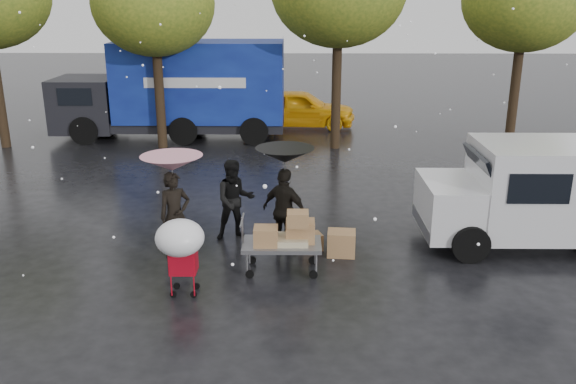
{
  "coord_description": "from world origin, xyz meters",
  "views": [
    {
      "loc": [
        1.14,
        -10.62,
        5.12
      ],
      "look_at": [
        0.99,
        1.0,
        1.31
      ],
      "focal_mm": 38.0,
      "sensor_mm": 36.0,
      "label": 1
    }
  ],
  "objects_px": {
    "blue_truck": "(178,90)",
    "yellow_taxi": "(299,108)",
    "person_pink": "(175,215)",
    "vendor_cart": "(286,236)",
    "shopping_cart": "(180,242)",
    "person_black": "(285,211)",
    "white_van": "(548,192)"
  },
  "relations": [
    {
      "from": "person_pink",
      "to": "blue_truck",
      "type": "relative_size",
      "value": 0.21
    },
    {
      "from": "shopping_cart",
      "to": "person_pink",
      "type": "bearing_deg",
      "value": 103.95
    },
    {
      "from": "white_van",
      "to": "blue_truck",
      "type": "distance_m",
      "value": 13.85
    },
    {
      "from": "vendor_cart",
      "to": "yellow_taxi",
      "type": "height_order",
      "value": "yellow_taxi"
    },
    {
      "from": "shopping_cart",
      "to": "blue_truck",
      "type": "distance_m",
      "value": 12.74
    },
    {
      "from": "vendor_cart",
      "to": "white_van",
      "type": "relative_size",
      "value": 0.31
    },
    {
      "from": "blue_truck",
      "to": "yellow_taxi",
      "type": "height_order",
      "value": "blue_truck"
    },
    {
      "from": "person_black",
      "to": "person_pink",
      "type": "bearing_deg",
      "value": 39.29
    },
    {
      "from": "person_black",
      "to": "yellow_taxi",
      "type": "xyz_separation_m",
      "value": [
        0.33,
        12.41,
        -0.14
      ]
    },
    {
      "from": "white_van",
      "to": "yellow_taxi",
      "type": "xyz_separation_m",
      "value": [
        -5.18,
        11.89,
        -0.41
      ]
    },
    {
      "from": "person_pink",
      "to": "yellow_taxi",
      "type": "bearing_deg",
      "value": 47.05
    },
    {
      "from": "vendor_cart",
      "to": "shopping_cart",
      "type": "xyz_separation_m",
      "value": [
        -1.8,
        -1.1,
        0.34
      ]
    },
    {
      "from": "person_pink",
      "to": "vendor_cart",
      "type": "height_order",
      "value": "person_pink"
    },
    {
      "from": "yellow_taxi",
      "to": "person_black",
      "type": "bearing_deg",
      "value": -177.14
    },
    {
      "from": "person_pink",
      "to": "blue_truck",
      "type": "xyz_separation_m",
      "value": [
        -1.89,
        10.75,
        0.87
      ]
    },
    {
      "from": "person_black",
      "to": "white_van",
      "type": "height_order",
      "value": "white_van"
    },
    {
      "from": "person_black",
      "to": "shopping_cart",
      "type": "bearing_deg",
      "value": 81.53
    },
    {
      "from": "shopping_cart",
      "to": "white_van",
      "type": "bearing_deg",
      "value": 19.3
    },
    {
      "from": "person_black",
      "to": "white_van",
      "type": "bearing_deg",
      "value": -142.2
    },
    {
      "from": "person_black",
      "to": "shopping_cart",
      "type": "height_order",
      "value": "person_black"
    },
    {
      "from": "blue_truck",
      "to": "shopping_cart",
      "type": "bearing_deg",
      "value": -79.46
    },
    {
      "from": "person_pink",
      "to": "white_van",
      "type": "relative_size",
      "value": 0.36
    },
    {
      "from": "person_black",
      "to": "yellow_taxi",
      "type": "height_order",
      "value": "person_black"
    },
    {
      "from": "person_pink",
      "to": "white_van",
      "type": "bearing_deg",
      "value": -25.91
    },
    {
      "from": "person_black",
      "to": "vendor_cart",
      "type": "height_order",
      "value": "person_black"
    },
    {
      "from": "vendor_cart",
      "to": "person_black",
      "type": "bearing_deg",
      "value": 92.38
    },
    {
      "from": "blue_truck",
      "to": "vendor_cart",
      "type": "bearing_deg",
      "value": -70.13
    },
    {
      "from": "person_black",
      "to": "vendor_cart",
      "type": "distance_m",
      "value": 0.94
    },
    {
      "from": "shopping_cart",
      "to": "yellow_taxi",
      "type": "distance_m",
      "value": 14.59
    },
    {
      "from": "person_pink",
      "to": "person_black",
      "type": "relative_size",
      "value": 0.99
    },
    {
      "from": "vendor_cart",
      "to": "yellow_taxi",
      "type": "relative_size",
      "value": 0.34
    },
    {
      "from": "person_black",
      "to": "blue_truck",
      "type": "bearing_deg",
      "value": -36.26
    }
  ]
}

